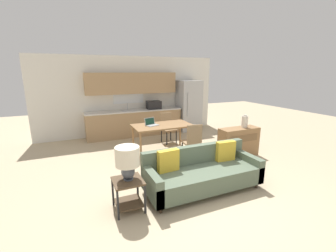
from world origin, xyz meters
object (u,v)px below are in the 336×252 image
refrigerator (189,106)px  credenza (238,142)px  couch (201,172)px  vase (245,121)px  dining_table (162,127)px  laptop (151,123)px  side_table (128,190)px  dining_chair_far_right (168,126)px  dining_chair_near_right (192,140)px  table_lamp (127,159)px

refrigerator → credenza: refrigerator is taller
couch → vase: (1.98, 1.11, 0.59)m
refrigerator → dining_table: refrigerator is taller
credenza → laptop: (-2.03, 1.13, 0.45)m
couch → credenza: bearing=31.1°
side_table → dining_chair_far_right: size_ratio=0.56×
dining_chair_far_right → couch: bearing=-107.8°
vase → dining_chair_near_right: 1.49m
couch → side_table: size_ratio=4.25×
side_table → vase: size_ratio=1.55×
refrigerator → side_table: bearing=-128.9°
dining_table → couch: couch is taller
refrigerator → dining_chair_far_right: refrigerator is taller
refrigerator → dining_chair_far_right: bearing=-140.4°
credenza → dining_chair_far_right: size_ratio=1.16×
dining_chair_near_right → couch: bearing=72.1°
couch → side_table: bearing=-175.8°
table_lamp → dining_table: bearing=56.1°
dining_chair_near_right → dining_chair_far_right: 1.57m
couch → side_table: 1.44m
credenza → vase: 0.56m
vase → laptop: bearing=153.0°
dining_table → dining_chair_far_right: size_ratio=1.70×
laptop → refrigerator: bearing=22.8°
table_lamp → credenza: (3.23, 1.17, -0.47)m
dining_table → dining_chair_far_right: bearing=57.8°
dining_table → dining_chair_far_right: (0.50, 0.79, -0.21)m
table_lamp → dining_chair_far_right: table_lamp is taller
refrigerator → table_lamp: size_ratio=3.43×
refrigerator → vase: 2.95m
dining_chair_near_right → laptop: bearing=-42.4°
dining_table → table_lamp: table_lamp is taller
couch → credenza: couch is taller
refrigerator → dining_chair_near_right: size_ratio=2.00×
table_lamp → credenza: table_lamp is taller
credenza → dining_chair_near_right: 1.28m
couch → refrigerator: bearing=64.6°
side_table → dining_chair_near_right: bearing=36.3°
dining_chair_near_right → side_table: bearing=41.1°
side_table → credenza: (3.25, 1.20, 0.03)m
side_table → dining_chair_far_right: 3.65m
table_lamp → dining_chair_near_right: size_ratio=0.58×
table_lamp → laptop: size_ratio=1.42×
side_table → dining_chair_far_right: dining_chair_far_right is taller
dining_chair_near_right → credenza: bearing=172.3°
table_lamp → dining_chair_far_right: 3.63m
couch → vase: 2.35m
dining_chair_near_right → laptop: 1.21m
dining_table → dining_chair_far_right: dining_chair_far_right is taller
dining_table → table_lamp: 2.68m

